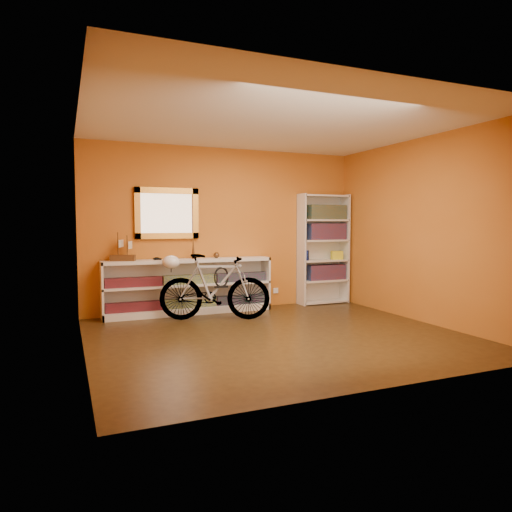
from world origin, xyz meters
name	(u,v)px	position (x,y,z in m)	size (l,w,h in m)	color
floor	(278,336)	(0.00, 0.00, -0.01)	(4.50, 4.00, 0.01)	black
ceiling	(278,122)	(0.00, 0.00, 2.60)	(4.50, 4.00, 0.01)	silver
back_wall	(225,229)	(0.00, 2.00, 1.30)	(4.50, 0.01, 2.60)	#B8621B
left_wall	(81,232)	(-2.25, 0.00, 1.30)	(0.01, 4.00, 2.60)	#B8621B
right_wall	(423,230)	(2.25, 0.00, 1.30)	(0.01, 4.00, 2.60)	#B8621B
gilt_mirror	(167,213)	(-0.95, 1.97, 1.55)	(0.98, 0.06, 0.78)	#995E1B
wall_socket	(276,291)	(0.90, 1.99, 0.25)	(0.09, 0.01, 0.09)	silver
console_unit	(189,286)	(-0.65, 1.81, 0.42)	(2.60, 0.35, 0.85)	silver
cd_row_lower	(190,303)	(-0.65, 1.79, 0.17)	(2.50, 0.13, 0.14)	black
cd_row_upper	(190,279)	(-0.65, 1.79, 0.54)	(2.50, 0.13, 0.14)	navy
model_ship	(123,247)	(-1.63, 1.81, 1.06)	(0.35, 0.13, 0.42)	#432813
toy_car	(157,260)	(-1.13, 1.81, 0.85)	(0.00, 0.00, 0.00)	black
bronze_ornament	(193,249)	(-0.58, 1.81, 1.01)	(0.05, 0.05, 0.32)	#51341B
decorative_orb	(216,255)	(-0.21, 1.81, 0.90)	(0.09, 0.09, 0.09)	#51341B
bookcase	(323,249)	(1.75, 1.84, 0.95)	(0.90, 0.30, 1.90)	silver
book_row_a	(326,272)	(1.80, 1.84, 0.55)	(0.70, 0.22, 0.26)	maroon
book_row_b	(326,232)	(1.80, 1.84, 1.25)	(0.70, 0.22, 0.28)	maroon
book_row_c	(326,212)	(1.80, 1.84, 1.59)	(0.70, 0.22, 0.25)	#184B56
travel_mug	(307,255)	(1.41, 1.82, 0.85)	(0.08, 0.08, 0.17)	navy
red_tin	(313,214)	(1.55, 1.87, 1.56)	(0.14, 0.14, 0.18)	maroon
yellow_bag	(337,255)	(2.00, 1.80, 0.84)	(0.19, 0.13, 0.15)	yellow
bicycle	(215,287)	(-0.43, 1.22, 0.48)	(1.63, 0.42, 0.96)	silver
helmet	(171,262)	(-1.01, 1.44, 0.84)	(0.25, 0.24, 0.19)	white
u_lock	(221,277)	(-0.34, 1.19, 0.62)	(0.22, 0.22, 0.02)	black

